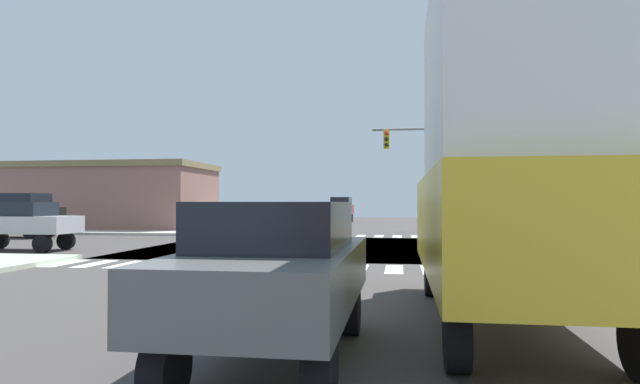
# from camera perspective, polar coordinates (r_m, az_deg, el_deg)

# --- Properties ---
(ground) EXTENTS (90.00, 90.00, 0.05)m
(ground) POSITION_cam_1_polar(r_m,az_deg,el_deg) (22.83, -0.16, -5.86)
(ground) COLOR #433F3D
(sidewalk_corner_ne) EXTENTS (12.00, 12.00, 0.14)m
(sidewalk_corner_ne) POSITION_cam_1_polar(r_m,az_deg,el_deg) (35.84, 24.04, -3.88)
(sidewalk_corner_ne) COLOR #B2ADA3
(sidewalk_corner_ne) RESTS_ON ground
(sidewalk_corner_nw) EXTENTS (12.00, 12.00, 0.14)m
(sidewalk_corner_nw) POSITION_cam_1_polar(r_m,az_deg,el_deg) (38.25, -16.98, -3.74)
(sidewalk_corner_nw) COLOR #B9B3A5
(sidewalk_corner_nw) RESTS_ON ground
(crosswalk_near) EXTENTS (13.50, 2.00, 0.01)m
(crosswalk_near) POSITION_cam_1_polar(r_m,az_deg,el_deg) (15.74, -5.12, -7.91)
(crosswalk_near) COLOR white
(crosswalk_near) RESTS_ON ground
(crosswalk_far) EXTENTS (13.50, 2.00, 0.01)m
(crosswalk_far) POSITION_cam_1_polar(r_m,az_deg,el_deg) (30.08, 1.47, -4.65)
(crosswalk_far) COLOR white
(crosswalk_far) RESTS_ON ground
(traffic_signal_mast) EXTENTS (6.67, 0.55, 6.27)m
(traffic_signal_mast) POSITION_cam_1_polar(r_m,az_deg,el_deg) (29.89, 13.18, 4.24)
(traffic_signal_mast) COLOR gray
(traffic_signal_mast) RESTS_ON ground
(street_lamp) EXTENTS (1.78, 0.32, 8.23)m
(street_lamp) POSITION_cam_1_polar(r_m,az_deg,el_deg) (37.77, 15.14, 3.56)
(street_lamp) COLOR gray
(street_lamp) RESTS_ON ground
(bank_building) EXTENTS (17.36, 7.31, 4.53)m
(bank_building) POSITION_cam_1_polar(r_m,az_deg,el_deg) (40.67, -22.72, -0.44)
(bank_building) COLOR #8F6259
(bank_building) RESTS_ON ground
(sedan_nearside_1) EXTENTS (1.80, 4.30, 1.88)m
(sedan_nearside_1) POSITION_cam_1_polar(r_m,az_deg,el_deg) (34.82, -5.51, -2.33)
(sedan_nearside_1) COLOR black
(sedan_nearside_1) RESTS_ON ground
(sedan_farside_2) EXTENTS (1.80, 4.30, 1.88)m
(sedan_farside_2) POSITION_cam_1_polar(r_m,az_deg,el_deg) (6.39, -4.52, -7.90)
(sedan_farside_2) COLOR black
(sedan_farside_2) RESTS_ON ground
(sedan_crossing_3) EXTENTS (1.80, 4.30, 1.88)m
(sedan_crossing_3) POSITION_cam_1_polar(r_m,az_deg,el_deg) (37.97, 0.28, -2.23)
(sedan_crossing_3) COLOR black
(sedan_crossing_3) RESTS_ON ground
(sedan_queued_4) EXTENTS (4.30, 1.80, 1.88)m
(sedan_queued_4) POSITION_cam_1_polar(r_m,az_deg,el_deg) (23.99, -29.13, -2.76)
(sedan_queued_4) COLOR black
(sedan_queued_4) RESTS_ON ground
(box_truck_leading_1) EXTENTS (2.40, 7.20, 4.85)m
(box_truck_leading_1) POSITION_cam_1_polar(r_m,az_deg,el_deg) (8.51, 19.15, 3.61)
(box_truck_leading_1) COLOR black
(box_truck_leading_1) RESTS_ON ground
(sedan_trailing_5) EXTENTS (1.80, 4.30, 1.88)m
(sedan_trailing_5) POSITION_cam_1_polar(r_m,az_deg,el_deg) (50.86, -1.03, -1.94)
(sedan_trailing_5) COLOR black
(sedan_trailing_5) RESTS_ON ground
(pickup_middle_1) EXTENTS (5.10, 2.00, 2.35)m
(pickup_middle_1) POSITION_cam_1_polar(r_m,az_deg,el_deg) (33.05, -29.63, -1.96)
(pickup_middle_1) COLOR black
(pickup_middle_1) RESTS_ON ground
(suv_outer_1) EXTENTS (1.96, 4.60, 2.34)m
(suv_outer_1) POSITION_cam_1_polar(r_m,az_deg,el_deg) (50.03, 2.28, -1.64)
(suv_outer_1) COLOR black
(suv_outer_1) RESTS_ON ground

